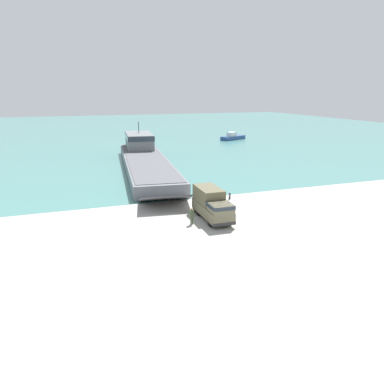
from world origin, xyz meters
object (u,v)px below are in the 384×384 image
(soldier_on_ramp, at_px, (192,215))
(moored_boat_a, at_px, (233,137))
(military_truck, at_px, (212,204))
(mooring_bollard, at_px, (230,196))
(landing_craft, at_px, (144,156))

(soldier_on_ramp, relative_size, moored_boat_a, 0.21)
(military_truck, distance_m, mooring_bollard, 8.03)
(military_truck, height_order, soldier_on_ramp, military_truck)
(landing_craft, distance_m, soldier_on_ramp, 33.00)
(soldier_on_ramp, xyz_separation_m, mooring_bollard, (7.70, 7.19, -0.56))
(landing_craft, distance_m, military_truck, 31.89)
(military_truck, relative_size, mooring_bollard, 8.09)
(military_truck, height_order, mooring_bollard, military_truck)
(moored_boat_a, bearing_deg, soldier_on_ramp, -53.11)
(landing_craft, bearing_deg, mooring_bollard, -71.27)
(landing_craft, bearing_deg, soldier_on_ramp, -87.15)
(military_truck, bearing_deg, moored_boat_a, 154.12)
(military_truck, bearing_deg, soldier_on_ramp, -67.37)
(soldier_on_ramp, bearing_deg, mooring_bollard, 125.91)
(soldier_on_ramp, bearing_deg, landing_craft, 168.98)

